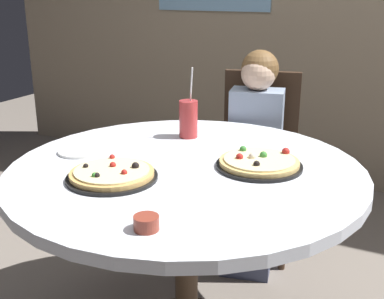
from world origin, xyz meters
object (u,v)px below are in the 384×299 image
(diner_child, at_px, (253,172))
(pizza_veggie, at_px, (259,163))
(dining_table, at_px, (186,189))
(chair_wooden, at_px, (258,152))
(pizza_cheese, at_px, (112,174))
(plate_small, at_px, (81,151))
(sauce_bowl, at_px, (146,223))
(soda_cup, at_px, (188,119))

(diner_child, relative_size, pizza_veggie, 3.46)
(dining_table, bearing_deg, chair_wooden, 91.24)
(pizza_cheese, distance_m, plate_small, 0.33)
(pizza_veggie, distance_m, sauce_bowl, 0.60)
(pizza_veggie, xyz_separation_m, plate_small, (-0.68, -0.15, -0.01))
(plate_small, bearing_deg, dining_table, 5.10)
(dining_table, distance_m, soda_cup, 0.40)
(dining_table, relative_size, sauce_bowl, 18.48)
(dining_table, height_order, soda_cup, soda_cup)
(sauce_bowl, bearing_deg, chair_wooden, 96.00)
(diner_child, height_order, sauce_bowl, diner_child)
(sauce_bowl, bearing_deg, dining_table, 104.54)
(diner_child, relative_size, sauce_bowl, 15.46)
(dining_table, xyz_separation_m, plate_small, (-0.44, -0.04, 0.09))
(soda_cup, bearing_deg, plate_small, -127.75)
(pizza_veggie, bearing_deg, chair_wooden, 108.52)
(diner_child, distance_m, pizza_cheese, 0.99)
(soda_cup, relative_size, plate_small, 1.70)
(chair_wooden, height_order, pizza_veggie, chair_wooden)
(plate_small, bearing_deg, diner_child, 58.42)
(diner_child, bearing_deg, soda_cup, -114.57)
(pizza_cheese, xyz_separation_m, plate_small, (-0.27, 0.18, -0.01))
(soda_cup, height_order, plate_small, soda_cup)
(chair_wooden, distance_m, plate_small, 1.04)
(pizza_cheese, bearing_deg, pizza_veggie, 38.67)
(dining_table, bearing_deg, diner_child, 88.71)
(diner_child, relative_size, plate_small, 6.01)
(pizza_veggie, bearing_deg, diner_child, 110.62)
(chair_wooden, bearing_deg, soda_cup, -103.85)
(soda_cup, bearing_deg, diner_child, 65.43)
(pizza_veggie, bearing_deg, plate_small, -167.61)
(pizza_cheese, height_order, sauce_bowl, pizza_cheese)
(pizza_cheese, bearing_deg, sauce_bowl, -41.51)
(pizza_cheese, height_order, soda_cup, soda_cup)
(plate_small, bearing_deg, pizza_cheese, -33.14)
(dining_table, bearing_deg, soda_cup, 115.18)
(chair_wooden, bearing_deg, pizza_veggie, -71.48)
(diner_child, xyz_separation_m, pizza_cheese, (-0.19, -0.93, 0.28))
(dining_table, distance_m, sauce_bowl, 0.51)
(soda_cup, bearing_deg, dining_table, -64.82)
(sauce_bowl, bearing_deg, diner_child, 95.21)
(soda_cup, distance_m, sauce_bowl, 0.86)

